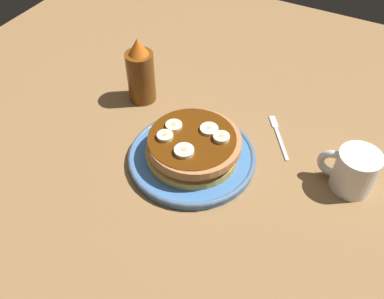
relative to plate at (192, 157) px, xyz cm
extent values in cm
cube|color=olive|center=(0.00, 0.00, -2.48)|extent=(140.00, 140.00, 3.00)
cylinder|color=#3F72B2|center=(0.00, 0.00, -0.22)|extent=(23.97, 23.97, 1.51)
torus|color=#496588|center=(0.00, 0.00, 0.31)|extent=(24.30, 24.30, 1.06)
cylinder|color=tan|center=(0.07, 0.16, 1.28)|extent=(17.47, 17.47, 1.50)
cylinder|color=tan|center=(-0.12, -0.51, 2.78)|extent=(17.23, 17.23, 1.50)
cylinder|color=#B57746|center=(-0.60, -0.39, 4.28)|extent=(17.18, 17.18, 1.50)
cylinder|color=#592B0A|center=(0.00, 0.00, 5.10)|extent=(16.27, 16.27, 0.16)
cylinder|color=beige|center=(-4.87, -2.12, 5.52)|extent=(3.03, 3.03, 0.99)
cylinder|color=tan|center=(-4.87, -2.12, 6.06)|extent=(0.85, 0.85, 0.08)
cylinder|color=#FCEBB3|center=(4.35, -0.98, 5.39)|extent=(3.14, 3.14, 0.73)
cylinder|color=tan|center=(4.35, -0.98, 5.80)|extent=(0.88, 0.88, 0.08)
cylinder|color=#F1EAB6|center=(4.29, 2.33, 5.47)|extent=(2.98, 2.98, 0.88)
cylinder|color=tan|center=(4.29, 2.33, 5.95)|extent=(0.84, 0.84, 0.08)
cylinder|color=#FDEBC5|center=(-0.56, 3.98, 5.48)|extent=(3.56, 3.56, 0.92)
cylinder|color=tan|center=(-0.56, 3.98, 5.98)|extent=(1.00, 1.00, 0.08)
cylinder|color=#EFEFC3|center=(-1.89, -3.16, 5.41)|extent=(3.41, 3.41, 0.76)
cylinder|color=tan|center=(-1.89, -3.16, 5.83)|extent=(0.96, 0.96, 0.08)
cylinder|color=white|center=(-28.16, -7.94, 3.01)|extent=(7.48, 7.48, 7.98)
cylinder|color=black|center=(-28.16, -7.94, 6.20)|extent=(6.35, 6.35, 0.48)
torus|color=white|center=(-24.24, -7.94, 3.01)|extent=(5.81, 1.35, 5.81)
cube|color=silver|center=(-13.56, -12.36, -0.73)|extent=(5.89, 8.27, 0.50)
cube|color=silver|center=(-9.93, -17.75, -0.73)|extent=(3.00, 3.61, 0.50)
cylinder|color=brown|center=(18.59, -11.65, 4.73)|extent=(5.96, 5.96, 11.42)
cone|color=orange|center=(18.59, -11.65, 12.23)|extent=(4.17, 4.17, 3.58)
camera|label=1|loc=(-26.20, 48.97, 58.83)|focal=39.84mm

